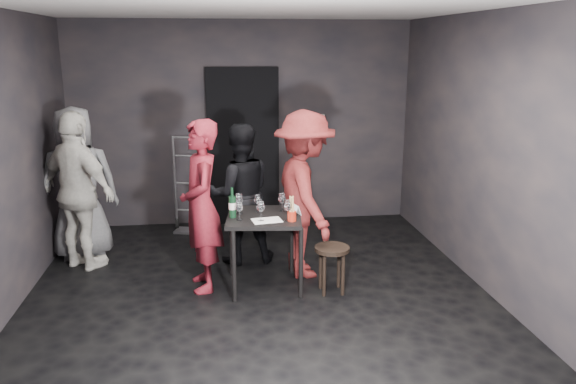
{
  "coord_description": "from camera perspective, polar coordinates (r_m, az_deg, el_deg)",
  "views": [
    {
      "loc": [
        -0.39,
        -4.98,
        2.37
      ],
      "look_at": [
        0.31,
        0.25,
        0.99
      ],
      "focal_mm": 35.0,
      "sensor_mm": 36.0,
      "label": 1
    }
  ],
  "objects": [
    {
      "name": "wallbox_upper",
      "position": [
        7.59,
        1.84,
        7.71
      ],
      "size": [
        0.12,
        0.06,
        0.12
      ],
      "primitive_type": "cube",
      "color": "#B7B7B2",
      "rests_on": "wall_back"
    },
    {
      "name": "breadstick_cup",
      "position": [
        5.32,
        0.39,
        -1.74
      ],
      "size": [
        0.08,
        0.08,
        0.26
      ],
      "rotation": [
        0.0,
        0.0,
        0.36
      ],
      "color": "#A72210",
      "rests_on": "tasting_table"
    },
    {
      "name": "wine_glass_f",
      "position": [
        5.62,
        -0.62,
        -0.98
      ],
      "size": [
        0.08,
        0.08,
        0.21
      ],
      "primitive_type": null,
      "rotation": [
        0.0,
        0.0,
        0.03
      ],
      "color": "white",
      "rests_on": "tasting_table"
    },
    {
      "name": "woman_black",
      "position": [
        6.2,
        -4.94,
        0.08
      ],
      "size": [
        0.83,
        0.51,
        1.63
      ],
      "primitive_type": "imported",
      "rotation": [
        0.0,
        0.0,
        3.24
      ],
      "color": "black",
      "rests_on": "floor"
    },
    {
      "name": "wine_glass_b",
      "position": [
        5.57,
        -5.01,
        -1.11
      ],
      "size": [
        0.11,
        0.11,
        0.22
      ],
      "primitive_type": null,
      "rotation": [
        0.0,
        0.0,
        0.38
      ],
      "color": "white",
      "rests_on": "tasting_table"
    },
    {
      "name": "wine_glass_e",
      "position": [
        5.33,
        -0.01,
        -1.8
      ],
      "size": [
        0.1,
        0.1,
        0.22
      ],
      "primitive_type": null,
      "rotation": [
        0.0,
        0.0,
        0.29
      ],
      "color": "white",
      "rests_on": "tasting_table"
    },
    {
      "name": "tasting_table",
      "position": [
        5.56,
        -2.43,
        -3.35
      ],
      "size": [
        0.72,
        0.72,
        0.75
      ],
      "rotation": [
        0.0,
        0.0,
        -0.11
      ],
      "color": "black",
      "rests_on": "floor"
    },
    {
      "name": "man_maroon",
      "position": [
        5.78,
        1.71,
        1.09
      ],
      "size": [
        0.81,
        1.39,
        2.03
      ],
      "primitive_type": "imported",
      "rotation": [
        0.0,
        0.0,
        1.73
      ],
      "color": "maroon",
      "rests_on": "floor"
    },
    {
      "name": "wine_glass_d",
      "position": [
        5.33,
        -2.78,
        -1.85
      ],
      "size": [
        0.09,
        0.09,
        0.21
      ],
      "primitive_type": null,
      "rotation": [
        0.0,
        0.0,
        0.14
      ],
      "color": "white",
      "rests_on": "tasting_table"
    },
    {
      "name": "doorway",
      "position": [
        7.55,
        -4.57,
        4.56
      ],
      "size": [
        0.95,
        0.1,
        2.1
      ],
      "primitive_type": "cube",
      "color": "black",
      "rests_on": "ground"
    },
    {
      "name": "stool",
      "position": [
        5.54,
        4.49,
        -6.51
      ],
      "size": [
        0.34,
        0.34,
        0.47
      ],
      "rotation": [
        0.0,
        0.0,
        -0.44
      ],
      "color": "black",
      "rests_on": "floor"
    },
    {
      "name": "bystander_grey",
      "position": [
        6.7,
        -20.62,
        1.95
      ],
      "size": [
        1.06,
        0.71,
        2.01
      ],
      "primitive_type": "imported",
      "rotation": [
        0.0,
        0.0,
        3.33
      ],
      "color": "#5B5B5E",
      "rests_on": "floor"
    },
    {
      "name": "wall_back",
      "position": [
        7.56,
        -4.64,
        6.88
      ],
      "size": [
        4.5,
        0.04,
        2.7
      ],
      "primitive_type": "cube",
      "color": "black",
      "rests_on": "ground"
    },
    {
      "name": "hand_truck",
      "position": [
        7.5,
        -9.84,
        -2.17
      ],
      "size": [
        0.42,
        0.35,
        1.25
      ],
      "rotation": [
        0.0,
        0.0,
        -0.25
      ],
      "color": "#B2B2B7",
      "rests_on": "floor"
    },
    {
      "name": "wall_right",
      "position": [
        5.73,
        19.97,
        3.52
      ],
      "size": [
        0.04,
        5.0,
        2.7
      ],
      "primitive_type": "cube",
      "color": "black",
      "rests_on": "ground"
    },
    {
      "name": "wall_front",
      "position": [
        2.72,
        1.16,
        -7.46
      ],
      "size": [
        4.5,
        0.04,
        2.7
      ],
      "primitive_type": "cube",
      "color": "black",
      "rests_on": "ground"
    },
    {
      "name": "reserved_card",
      "position": [
        5.54,
        0.59,
        -1.78
      ],
      "size": [
        0.12,
        0.15,
        0.1
      ],
      "primitive_type": null,
      "rotation": [
        0.0,
        0.0,
        0.29
      ],
      "color": "white",
      "rests_on": "tasting_table"
    },
    {
      "name": "wine_glass_a",
      "position": [
        5.38,
        -4.98,
        -1.86
      ],
      "size": [
        0.07,
        0.07,
        0.19
      ],
      "primitive_type": null,
      "rotation": [
        0.0,
        0.0,
        -0.02
      ],
      "color": "white",
      "rests_on": "tasting_table"
    },
    {
      "name": "bystander_cream",
      "position": [
        6.36,
        -20.58,
        1.14
      ],
      "size": [
        1.25,
        1.14,
        1.97
      ],
      "primitive_type": "imported",
      "rotation": [
        0.0,
        0.0,
        2.48
      ],
      "color": "silver",
      "rests_on": "floor"
    },
    {
      "name": "wine_bottle",
      "position": [
        5.46,
        -5.68,
        -1.42
      ],
      "size": [
        0.07,
        0.07,
        0.3
      ],
      "rotation": [
        0.0,
        0.0,
        0.08
      ],
      "color": "black",
      "rests_on": "tasting_table"
    },
    {
      "name": "floor",
      "position": [
        5.53,
        -2.91,
        -10.72
      ],
      "size": [
        4.5,
        5.0,
        0.02
      ],
      "primitive_type": "cube",
      "color": "black",
      "rests_on": "ground"
    },
    {
      "name": "ceiling",
      "position": [
        5.01,
        -3.33,
        18.41
      ],
      "size": [
        4.5,
        5.0,
        0.02
      ],
      "primitive_type": "cube",
      "color": "silver",
      "rests_on": "ground"
    },
    {
      "name": "tasting_mat",
      "position": [
        5.37,
        -2.16,
        -2.9
      ],
      "size": [
        0.3,
        0.22,
        0.0
      ],
      "primitive_type": "cube",
      "rotation": [
        0.0,
        0.0,
        0.15
      ],
      "color": "white",
      "rests_on": "tasting_table"
    },
    {
      "name": "wine_glass_c",
      "position": [
        5.62,
        -3.1,
        -1.1
      ],
      "size": [
        0.09,
        0.09,
        0.19
      ],
      "primitive_type": null,
      "rotation": [
        0.0,
        0.0,
        -0.31
      ],
      "color": "white",
      "rests_on": "tasting_table"
    },
    {
      "name": "server_red",
      "position": [
        5.51,
        -8.85,
        -0.32
      ],
      "size": [
        0.55,
        0.76,
        1.92
      ],
      "primitive_type": "imported",
      "rotation": [
        0.0,
        0.0,
        -1.43
      ],
      "color": "maroon",
      "rests_on": "floor"
    },
    {
      "name": "wallbox_lower",
      "position": [
        7.63,
        3.33,
        7.35
      ],
      "size": [
        0.1,
        0.06,
        0.14
      ],
      "primitive_type": "cube",
      "color": "#B7B7B2",
      "rests_on": "wall_back"
    }
  ]
}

